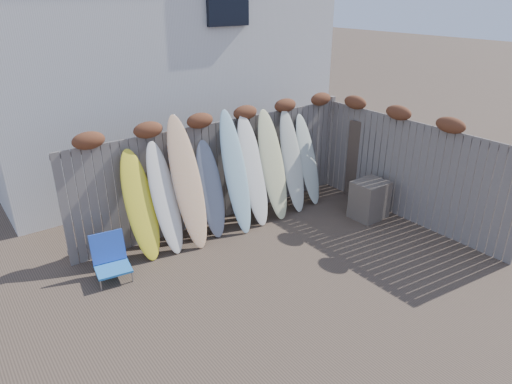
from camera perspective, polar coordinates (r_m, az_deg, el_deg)
ground at (r=7.68m, az=5.41°, el=-9.78°), size 80.00×80.00×0.00m
back_fence at (r=8.89m, az=-4.28°, el=3.68°), size 6.05×0.28×2.24m
right_fence at (r=9.39m, az=18.48°, el=3.32°), size 0.28×4.40×2.24m
house at (r=12.24m, az=-13.69°, el=18.37°), size 8.50×5.50×6.33m
beach_chair at (r=7.73m, az=-17.73°, el=-7.85°), size 0.61×0.64×0.71m
wooden_crate at (r=9.46m, az=13.99°, el=-0.93°), size 0.68×0.57×0.78m
lattice_panel at (r=10.11m, az=14.28°, el=3.54°), size 0.43×1.09×1.71m
surfboard_0 at (r=7.89m, az=-14.25°, el=-1.68°), size 0.55×0.70×1.88m
surfboard_1 at (r=7.99m, az=-11.33°, el=-0.81°), size 0.52×0.72×1.94m
surfboard_2 at (r=8.07m, az=-8.57°, el=1.12°), size 0.57×0.83×2.32m
surfboard_3 at (r=8.45m, az=-5.70°, el=0.32°), size 0.52×0.68×1.77m
surfboard_4 at (r=8.52m, az=-2.58°, el=2.44°), size 0.49×0.81×2.27m
surfboard_5 at (r=8.80m, az=-0.40°, el=2.63°), size 0.52×0.75×2.11m
surfboard_6 at (r=9.06m, az=2.10°, el=3.36°), size 0.54×0.76×2.14m
surfboard_7 at (r=9.42m, az=4.52°, el=3.82°), size 0.51×0.76×2.05m
surfboard_8 at (r=9.78m, az=6.47°, el=4.03°), size 0.54×0.72×1.90m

